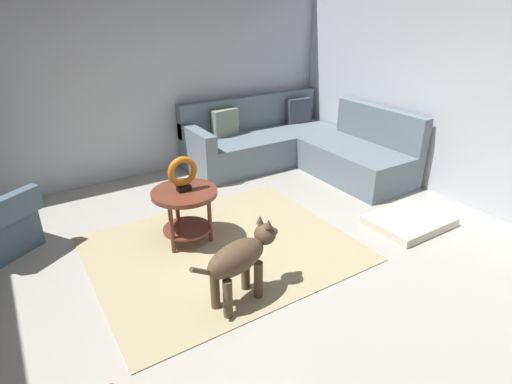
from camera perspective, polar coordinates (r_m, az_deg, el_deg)
The scene contains 10 objects.
ground_plane at distance 3.33m, azimuth -1.03°, elevation -14.97°, with size 6.00×6.00×0.10m, color #B7B2A8.
wall_back at distance 5.34m, azimuth -18.55°, elevation 15.83°, with size 6.00×0.12×2.70m, color silver.
wall_right at distance 4.84m, azimuth 30.87°, elevation 12.83°, with size 0.12×6.00×2.70m, color silver.
area_rug at distance 3.85m, azimuth -4.62°, elevation -7.86°, with size 2.30×1.90×0.01m, color tan.
sectional_couch at distance 5.64m, azimuth 5.45°, elevation 6.29°, with size 2.20×2.25×0.88m.
side_table at distance 3.80m, azimuth -9.83°, elevation -1.50°, with size 0.60×0.60×0.54m.
torus_sculpture at distance 3.68m, azimuth -10.16°, elevation 2.61°, with size 0.28×0.08×0.33m.
dog_bed_mat at distance 4.49m, azimuth 20.50°, elevation -3.78°, with size 0.80×0.60×0.09m, color beige.
dog at distance 3.04m, azimuth -2.12°, elevation -9.23°, with size 0.84×0.33×0.63m.
dog_toy_ball at distance 3.74m, azimuth -0.53°, elevation -8.03°, with size 0.10×0.10×0.10m, color blue.
Camera 1 is at (-1.32, -2.18, 2.09)m, focal length 28.75 mm.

